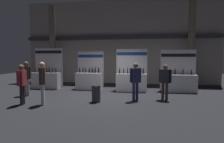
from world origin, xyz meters
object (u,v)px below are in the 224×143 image
at_px(visitor_4, 135,78).
at_px(exhibitor_booth_0, 47,78).
at_px(exhibitor_booth_2, 131,80).
at_px(visitor_2, 42,80).
at_px(exhibitor_booth_1, 89,79).
at_px(visitor_0, 26,76).
at_px(visitor_3, 22,81).
at_px(trash_bin, 96,94).
at_px(exhibitor_booth_3, 179,81).
at_px(visitor_1, 165,79).

bearing_deg(visitor_4, exhibitor_booth_0, -63.07).
height_order(exhibitor_booth_2, visitor_2, exhibitor_booth_2).
bearing_deg(exhibitor_booth_2, exhibitor_booth_1, 175.23).
distance_m(visitor_0, visitor_3, 1.83).
relative_size(exhibitor_booth_2, trash_bin, 3.36).
relative_size(trash_bin, visitor_2, 0.41).
xyz_separation_m(exhibitor_booth_3, visitor_1, (-1.03, -2.02, 0.36)).
bearing_deg(trash_bin, exhibitor_booth_0, 143.23).
bearing_deg(exhibitor_booth_3, visitor_2, -148.75).
height_order(visitor_1, visitor_3, visitor_3).
height_order(visitor_2, visitor_3, visitor_2).
bearing_deg(visitor_4, visitor_2, -20.55).
bearing_deg(visitor_0, exhibitor_booth_2, 20.47).
height_order(exhibitor_booth_0, visitor_0, exhibitor_booth_0).
xyz_separation_m(exhibitor_booth_3, trash_bin, (-4.00, -2.86, -0.23)).
height_order(exhibitor_booth_3, visitor_2, exhibitor_booth_3).
bearing_deg(visitor_2, visitor_1, 83.83).
relative_size(exhibitor_booth_2, visitor_3, 1.47).
xyz_separation_m(visitor_3, visitor_4, (4.51, 1.36, 0.05)).
bearing_deg(visitor_1, visitor_0, -149.35).
xyz_separation_m(visitor_0, visitor_2, (1.73, -1.52, 0.02)).
xyz_separation_m(exhibitor_booth_1, exhibitor_booth_3, (5.13, -0.10, -0.00)).
bearing_deg(trash_bin, visitor_1, 15.66).
bearing_deg(visitor_4, exhibitor_booth_3, -174.43).
xyz_separation_m(exhibitor_booth_2, visitor_4, (0.27, -2.25, 0.41)).
bearing_deg(exhibitor_booth_0, trash_bin, -36.77).
bearing_deg(visitor_4, visitor_3, -22.95).
distance_m(visitor_0, visitor_1, 6.70).
xyz_separation_m(exhibitor_booth_2, visitor_3, (-4.24, -3.62, 0.35)).
height_order(exhibitor_booth_0, visitor_1, exhibitor_booth_0).
bearing_deg(exhibitor_booth_0, visitor_2, -63.45).
bearing_deg(visitor_1, visitor_2, -132.19).
distance_m(visitor_0, visitor_4, 5.40).
height_order(visitor_2, visitor_4, visitor_2).
distance_m(exhibitor_booth_2, visitor_4, 2.31).
distance_m(trash_bin, visitor_2, 2.25).
xyz_separation_m(trash_bin, visitor_0, (-3.73, 0.73, 0.65)).
relative_size(exhibitor_booth_1, visitor_3, 1.40).
bearing_deg(exhibitor_booth_0, visitor_4, -23.30).
distance_m(trash_bin, visitor_1, 3.14).
bearing_deg(visitor_2, exhibitor_booth_0, -177.63).
distance_m(trash_bin, visitor_0, 3.86).
xyz_separation_m(visitor_0, visitor_4, (5.39, -0.24, 0.01)).
bearing_deg(exhibitor_booth_0, exhibitor_booth_1, 2.24).
relative_size(visitor_0, visitor_4, 1.02).
xyz_separation_m(exhibitor_booth_2, exhibitor_booth_3, (2.60, 0.11, -0.02)).
xyz_separation_m(exhibitor_booth_2, visitor_1, (1.58, -1.92, 0.34)).
bearing_deg(visitor_2, trash_bin, 87.20).
bearing_deg(visitor_0, visitor_2, -42.20).
distance_m(visitor_3, visitor_4, 4.71).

